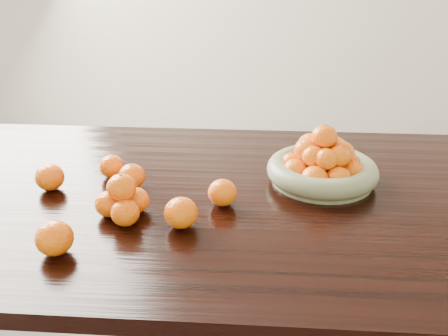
# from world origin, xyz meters

# --- Properties ---
(dining_table) EXTENTS (2.00, 1.00, 0.75)m
(dining_table) POSITION_xyz_m (0.00, 0.00, 0.66)
(dining_table) COLOR black
(dining_table) RESTS_ON ground
(fruit_bowl) EXTENTS (0.30, 0.30, 0.16)m
(fruit_bowl) POSITION_xyz_m (0.28, 0.09, 0.80)
(fruit_bowl) COLOR #727757
(fruit_bowl) RESTS_ON dining_table
(orange_pyramid) EXTENTS (0.13, 0.13, 0.11)m
(orange_pyramid) POSITION_xyz_m (-0.21, -0.15, 0.79)
(orange_pyramid) COLOR orange
(orange_pyramid) RESTS_ON dining_table
(loose_orange_0) EXTENTS (0.07, 0.07, 0.07)m
(loose_orange_0) POSITION_xyz_m (-0.23, 0.01, 0.78)
(loose_orange_0) COLOR orange
(loose_orange_0) RESTS_ON dining_table
(loose_orange_1) EXTENTS (0.08, 0.08, 0.07)m
(loose_orange_1) POSITION_xyz_m (-0.31, -0.31, 0.79)
(loose_orange_1) COLOR orange
(loose_orange_1) RESTS_ON dining_table
(loose_orange_2) EXTENTS (0.07, 0.07, 0.07)m
(loose_orange_2) POSITION_xyz_m (0.02, -0.07, 0.78)
(loose_orange_2) COLOR orange
(loose_orange_2) RESTS_ON dining_table
(loose_orange_3) EXTENTS (0.08, 0.08, 0.07)m
(loose_orange_3) POSITION_xyz_m (-0.44, -0.01, 0.79)
(loose_orange_3) COLOR orange
(loose_orange_3) RESTS_ON dining_table
(loose_orange_4) EXTENTS (0.07, 0.07, 0.06)m
(loose_orange_4) POSITION_xyz_m (-0.30, 0.08, 0.78)
(loose_orange_4) COLOR orange
(loose_orange_4) RESTS_ON dining_table
(loose_orange_5) EXTENTS (0.08, 0.08, 0.07)m
(loose_orange_5) POSITION_xyz_m (-0.07, -0.18, 0.79)
(loose_orange_5) COLOR orange
(loose_orange_5) RESTS_ON dining_table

